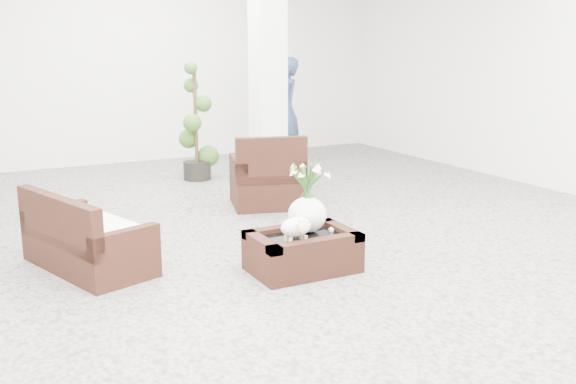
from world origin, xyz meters
name	(u,v)px	position (x,y,z in m)	size (l,w,h in m)	color
ground	(283,254)	(0.00, 0.00, 0.00)	(11.00, 11.00, 0.00)	gray
column	(268,58)	(1.20, 2.80, 1.75)	(0.40, 0.40, 3.50)	white
coffee_table	(303,253)	(-0.06, -0.48, 0.16)	(0.90, 0.60, 0.31)	#34190F
sheep_figurine	(296,229)	(-0.18, -0.58, 0.42)	(0.28, 0.23, 0.21)	white
planter_narcissus	(307,188)	(0.04, -0.38, 0.71)	(0.44, 0.44, 0.80)	white
tealight	(331,229)	(0.24, -0.46, 0.33)	(0.04, 0.04, 0.03)	white
armchair	(267,170)	(0.68, 1.77, 0.44)	(0.83, 0.80, 0.89)	#34190F
loveseat	(88,230)	(-1.69, 0.45, 0.35)	(1.30, 0.62, 0.69)	#34190F
topiary	(196,123)	(0.44, 3.62, 0.83)	(0.44, 0.44, 1.66)	#2C4F19
shopper	(286,111)	(2.21, 4.21, 0.86)	(0.63, 0.41, 1.73)	navy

